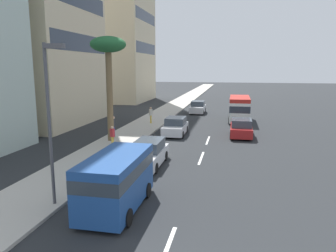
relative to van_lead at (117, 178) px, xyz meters
name	(u,v)px	position (x,y,z in m)	size (l,w,h in m)	color
ground_plane	(215,122)	(24.27, -2.82, -1.39)	(198.00, 198.00, 0.00)	#26282B
sidewalk_right	(155,119)	(24.27, 4.36, -1.32)	(162.00, 3.84, 0.15)	#B2ADA3
lane_stripe_near	(167,250)	(-2.79, -2.82, -1.39)	(3.20, 0.16, 0.01)	silver
lane_stripe_mid	(201,158)	(8.79, -2.82, -1.39)	(3.20, 0.16, 0.01)	silver
lane_stripe_far	(208,140)	(14.39, -2.82, -1.39)	(3.20, 0.16, 0.01)	silver
van_lead	(117,178)	(0.00, 0.00, 0.00)	(4.86, 2.17, 2.43)	#1E478C
car_second	(241,128)	(16.60, -5.62, -0.63)	(4.33, 1.96, 1.61)	#A51E1E
minibus_third	(239,108)	(24.94, -5.52, 0.17)	(6.31, 2.34, 2.84)	silver
car_fourth	(149,154)	(6.45, 0.29, -0.62)	(4.45, 1.81, 1.63)	silver
car_fifth	(175,127)	(16.12, 0.33, -0.63)	(4.10, 1.92, 1.62)	silver
car_sixth	(198,108)	(30.79, -0.09, -0.61)	(4.11, 1.92, 1.65)	silver
pedestrian_near_lamp	(112,136)	(10.03, 4.12, -0.36)	(0.34, 0.39, 1.62)	gold
pedestrian_mid_block	(151,114)	(20.95, 3.94, -0.26)	(0.38, 0.39, 1.77)	gold
pedestrian_by_tree	(114,125)	(13.49, 5.34, -0.22)	(0.39, 0.38, 1.82)	navy
palm_tree	(108,52)	(12.11, 5.07, 5.95)	(2.85, 2.85, 8.46)	brown
street_lamp	(51,108)	(-0.37, 2.73, 3.08)	(0.24, 0.97, 7.03)	#4C4C51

